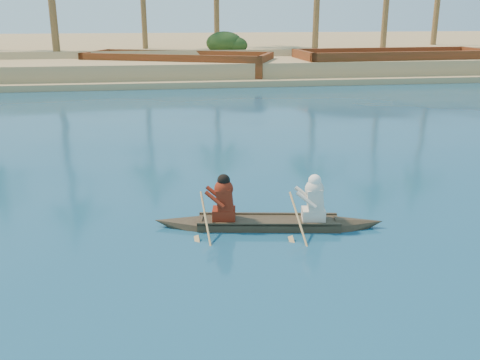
{
  "coord_description": "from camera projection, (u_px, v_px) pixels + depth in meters",
  "views": [
    {
      "loc": [
        5.86,
        -9.38,
        4.31
      ],
      "look_at": [
        7.57,
        1.92,
        0.7
      ],
      "focal_mm": 40.0,
      "sensor_mm": 36.0,
      "label": 1
    }
  ],
  "objects": [
    {
      "name": "canoe",
      "position": [
        269.0,
        216.0,
        11.11
      ],
      "size": [
        4.83,
        1.4,
        1.32
      ],
      "rotation": [
        0.0,
        0.0,
        -0.16
      ],
      "color": "#3C3221",
      "rests_on": "ground"
    },
    {
      "name": "barge_right",
      "position": [
        393.0,
        66.0,
        36.4
      ],
      "size": [
        13.29,
        4.95,
        2.18
      ],
      "rotation": [
        0.0,
        0.0,
        0.04
      ],
      "color": "maroon",
      "rests_on": "ground"
    },
    {
      "name": "sandy_embankment",
      "position": [
        98.0,
        51.0,
        53.35
      ],
      "size": [
        150.0,
        51.0,
        1.5
      ],
      "color": "tan",
      "rests_on": "ground"
    },
    {
      "name": "shrub_cluster",
      "position": [
        76.0,
        56.0,
        38.64
      ],
      "size": [
        100.0,
        6.0,
        2.4
      ],
      "primitive_type": null,
      "color": "#1C3413",
      "rests_on": "ground"
    },
    {
      "name": "barge_mid",
      "position": [
        178.0,
        68.0,
        35.57
      ],
      "size": [
        12.85,
        8.32,
        2.04
      ],
      "rotation": [
        0.0,
        0.0,
        -0.38
      ],
      "color": "maroon",
      "rests_on": "ground"
    }
  ]
}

